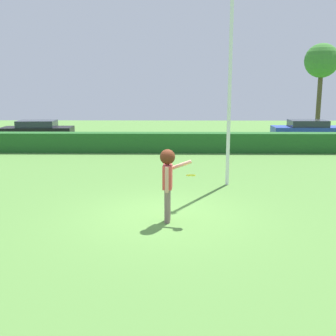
% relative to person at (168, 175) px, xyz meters
% --- Properties ---
extents(ground_plane, '(60.00, 60.00, 0.00)m').
position_rel_person_xyz_m(ground_plane, '(-0.07, 0.39, -1.18)').
color(ground_plane, '#528239').
extents(person, '(0.79, 0.56, 1.80)m').
position_rel_person_xyz_m(person, '(0.00, 0.00, 0.00)').
color(person, '#7D6360').
rests_on(person, ground).
extents(frisbee, '(0.23, 0.23, 0.09)m').
position_rel_person_xyz_m(frisbee, '(0.55, -0.03, -0.00)').
color(frisbee, yellow).
extents(lamppost, '(0.24, 0.24, 6.99)m').
position_rel_person_xyz_m(lamppost, '(1.96, 3.93, 2.64)').
color(lamppost, silver).
rests_on(lamppost, ground).
extents(hedge_row, '(29.95, 0.90, 0.98)m').
position_rel_person_xyz_m(hedge_row, '(-0.07, 10.97, -0.69)').
color(hedge_row, '#215A22').
rests_on(hedge_row, ground).
extents(parked_car_black, '(4.29, 2.00, 1.25)m').
position_rel_person_xyz_m(parked_car_black, '(-8.12, 15.13, -0.49)').
color(parked_car_black, black).
rests_on(parked_car_black, ground).
extents(parked_car_blue, '(4.25, 1.90, 1.25)m').
position_rel_person_xyz_m(parked_car_blue, '(8.37, 15.61, -0.49)').
color(parked_car_blue, '#263FA5').
rests_on(parked_car_blue, ground).
extents(birch_tree, '(2.42, 2.42, 6.28)m').
position_rel_person_xyz_m(birch_tree, '(10.73, 20.77, 3.80)').
color(birch_tree, brown).
rests_on(birch_tree, ground).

